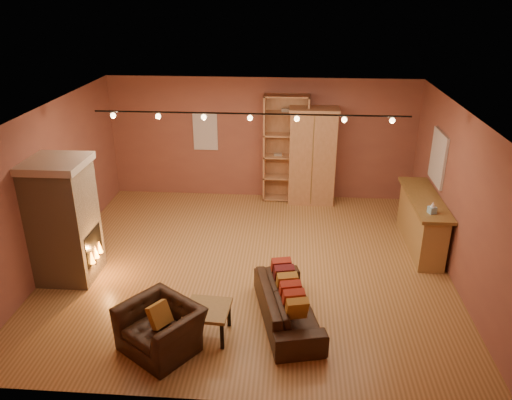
# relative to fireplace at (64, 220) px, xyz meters

# --- Properties ---
(floor) EXTENTS (7.00, 7.00, 0.00)m
(floor) POSITION_rel_fireplace_xyz_m (3.04, 0.60, -1.06)
(floor) COLOR brown
(floor) RESTS_ON ground
(ceiling) EXTENTS (7.00, 7.00, 0.00)m
(ceiling) POSITION_rel_fireplace_xyz_m (3.04, 0.60, 1.74)
(ceiling) COLOR brown
(ceiling) RESTS_ON back_wall
(back_wall) EXTENTS (7.00, 0.02, 2.80)m
(back_wall) POSITION_rel_fireplace_xyz_m (3.04, 3.85, 0.34)
(back_wall) COLOR brown
(back_wall) RESTS_ON floor
(left_wall) EXTENTS (0.02, 6.50, 2.80)m
(left_wall) POSITION_rel_fireplace_xyz_m (-0.46, 0.60, 0.34)
(left_wall) COLOR brown
(left_wall) RESTS_ON floor
(right_wall) EXTENTS (0.02, 6.50, 2.80)m
(right_wall) POSITION_rel_fireplace_xyz_m (6.54, 0.60, 0.34)
(right_wall) COLOR brown
(right_wall) RESTS_ON floor
(fireplace) EXTENTS (1.01, 0.98, 2.12)m
(fireplace) POSITION_rel_fireplace_xyz_m (0.00, 0.00, 0.00)
(fireplace) COLOR tan
(fireplace) RESTS_ON floor
(back_window) EXTENTS (0.56, 0.04, 0.86)m
(back_window) POSITION_rel_fireplace_xyz_m (1.74, 3.83, 0.49)
(back_window) COLOR beige
(back_window) RESTS_ON back_wall
(bookcase) EXTENTS (1.01, 0.39, 2.46)m
(bookcase) POSITION_rel_fireplace_xyz_m (3.60, 3.72, 0.19)
(bookcase) COLOR tan
(bookcase) RESTS_ON floor
(armoire) EXTENTS (1.09, 0.62, 2.21)m
(armoire) POSITION_rel_fireplace_xyz_m (4.20, 3.57, 0.05)
(armoire) COLOR tan
(armoire) RESTS_ON floor
(bar_counter) EXTENTS (0.58, 2.14, 1.02)m
(bar_counter) POSITION_rel_fireplace_xyz_m (6.24, 1.54, -0.54)
(bar_counter) COLOR tan
(bar_counter) RESTS_ON floor
(tissue_box) EXTENTS (0.16, 0.16, 0.22)m
(tissue_box) POSITION_rel_fireplace_xyz_m (6.19, 0.83, 0.05)
(tissue_box) COLOR #84B8D3
(tissue_box) RESTS_ON bar_counter
(right_window) EXTENTS (0.05, 0.90, 1.00)m
(right_window) POSITION_rel_fireplace_xyz_m (6.51, 2.00, 0.59)
(right_window) COLOR beige
(right_window) RESTS_ON right_wall
(loveseat) EXTENTS (0.96, 1.96, 0.78)m
(loveseat) POSITION_rel_fireplace_xyz_m (3.75, -0.99, -0.67)
(loveseat) COLOR black
(loveseat) RESTS_ON floor
(armchair) EXTENTS (1.21, 1.13, 0.89)m
(armchair) POSITION_rel_fireplace_xyz_m (2.02, -1.75, -0.61)
(armchair) COLOR black
(armchair) RESTS_ON floor
(coffee_table) EXTENTS (0.65, 0.65, 0.47)m
(coffee_table) POSITION_rel_fireplace_xyz_m (2.62, -1.43, -0.66)
(coffee_table) COLOR olive
(coffee_table) RESTS_ON floor
(track_rail) EXTENTS (5.20, 0.09, 0.13)m
(track_rail) POSITION_rel_fireplace_xyz_m (3.04, 0.80, 1.62)
(track_rail) COLOR black
(track_rail) RESTS_ON ceiling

